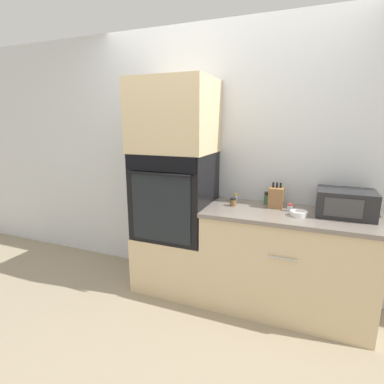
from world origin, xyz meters
TOP-DOWN VIEW (x-y plane):
  - ground_plane at (0.00, 0.00)m, footprint 12.00×12.00m
  - wall_back at (0.00, 0.63)m, footprint 8.00×0.05m
  - oven_cabinet_base at (-0.35, 0.30)m, footprint 0.71×0.60m
  - wall_oven at (-0.35, 0.30)m, footprint 0.68×0.64m
  - oven_cabinet_upper at (-0.35, 0.30)m, footprint 0.71×0.60m
  - counter_unit at (0.68, 0.30)m, footprint 1.38×0.63m
  - microwave at (1.10, 0.38)m, footprint 0.43×0.33m
  - knife_block at (0.56, 0.42)m, footprint 0.12×0.12m
  - bowl at (0.76, 0.24)m, footprint 0.13×0.13m
  - condiment_jar_near at (0.20, 0.33)m, footprint 0.06×0.06m
  - condiment_jar_mid at (0.19, 0.47)m, footprint 0.04×0.04m
  - condiment_jar_far at (0.47, 0.51)m, footprint 0.06×0.06m
  - condiment_jar_back at (0.68, 0.35)m, footprint 0.04×0.04m

SIDE VIEW (x-z plane):
  - ground_plane at x=0.00m, z-range 0.00..0.00m
  - oven_cabinet_base at x=-0.35m, z-range 0.00..0.54m
  - counter_unit at x=0.68m, z-range 0.00..0.88m
  - bowl at x=0.76m, z-range 0.88..0.92m
  - condiment_jar_back at x=0.68m, z-range 0.88..0.94m
  - condiment_jar_near at x=0.20m, z-range 0.88..0.95m
  - condiment_jar_mid at x=0.19m, z-range 0.88..0.95m
  - condiment_jar_far at x=0.47m, z-range 0.88..0.99m
  - wall_oven at x=-0.35m, z-range 0.54..1.33m
  - knife_block at x=0.56m, z-range 0.86..1.08m
  - microwave at x=1.10m, z-range 0.88..1.09m
  - wall_back at x=0.00m, z-range 0.00..2.50m
  - oven_cabinet_upper at x=-0.35m, z-range 1.33..1.98m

